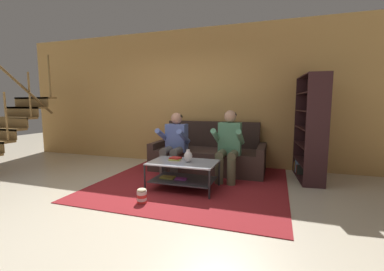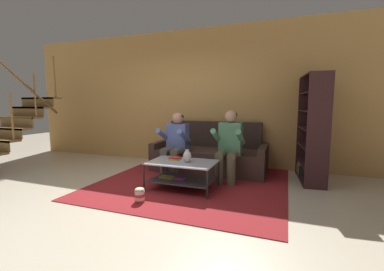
# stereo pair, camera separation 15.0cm
# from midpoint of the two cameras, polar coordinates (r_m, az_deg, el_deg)

# --- Properties ---
(ground) EXTENTS (16.80, 16.80, 0.00)m
(ground) POSITION_cam_midpoint_polar(r_m,az_deg,el_deg) (3.76, -15.07, -13.56)
(ground) COLOR beige
(back_partition) EXTENTS (8.40, 0.12, 2.90)m
(back_partition) POSITION_cam_midpoint_polar(r_m,az_deg,el_deg) (5.74, -1.77, 8.42)
(back_partition) COLOR tan
(back_partition) RESTS_ON ground
(staircase_run) EXTENTS (0.96, 1.77, 2.38)m
(staircase_run) POSITION_cam_midpoint_polar(r_m,az_deg,el_deg) (6.34, -36.89, 1.51)
(staircase_run) COLOR olive
(staircase_run) RESTS_ON ground
(couch) EXTENTS (2.17, 0.96, 0.95)m
(couch) POSITION_cam_midpoint_polar(r_m,az_deg,el_deg) (5.13, 2.90, -4.36)
(couch) COLOR #3C2B26
(couch) RESTS_ON ground
(person_seated_left) EXTENTS (0.50, 0.58, 1.15)m
(person_seated_left) POSITION_cam_midpoint_polar(r_m,az_deg,el_deg) (4.70, -4.83, -1.32)
(person_seated_left) COLOR #5A534E
(person_seated_left) RESTS_ON ground
(person_seated_right) EXTENTS (0.50, 0.58, 1.20)m
(person_seated_right) POSITION_cam_midpoint_polar(r_m,az_deg,el_deg) (4.40, 7.19, -1.60)
(person_seated_right) COLOR brown
(person_seated_right) RESTS_ON ground
(coffee_table) EXTENTS (1.02, 0.65, 0.43)m
(coffee_table) POSITION_cam_midpoint_polar(r_m,az_deg,el_deg) (3.98, -3.16, -7.85)
(coffee_table) COLOR #AFB3BD
(coffee_table) RESTS_ON ground
(area_rug) EXTENTS (3.00, 3.20, 0.01)m
(area_rug) POSITION_cam_midpoint_polar(r_m,az_deg,el_deg) (4.50, -0.22, -9.82)
(area_rug) COLOR maroon
(area_rug) RESTS_ON ground
(vase) EXTENTS (0.12, 0.12, 0.19)m
(vase) POSITION_cam_midpoint_polar(r_m,az_deg,el_deg) (3.89, -1.97, -4.64)
(vase) COLOR silver
(vase) RESTS_ON coffee_table
(book_stack) EXTENTS (0.19, 0.19, 0.04)m
(book_stack) POSITION_cam_midpoint_polar(r_m,az_deg,el_deg) (4.09, -4.77, -5.14)
(book_stack) COLOR #B1B443
(book_stack) RESTS_ON coffee_table
(bookshelf) EXTENTS (0.44, 1.09, 1.79)m
(bookshelf) POSITION_cam_midpoint_polar(r_m,az_deg,el_deg) (4.88, 24.31, 0.39)
(bookshelf) COLOR #361C1E
(bookshelf) RESTS_ON ground
(popcorn_tub) EXTENTS (0.13, 0.13, 0.21)m
(popcorn_tub) POSITION_cam_midpoint_polar(r_m,az_deg,el_deg) (3.55, -12.31, -12.98)
(popcorn_tub) COLOR red
(popcorn_tub) RESTS_ON ground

